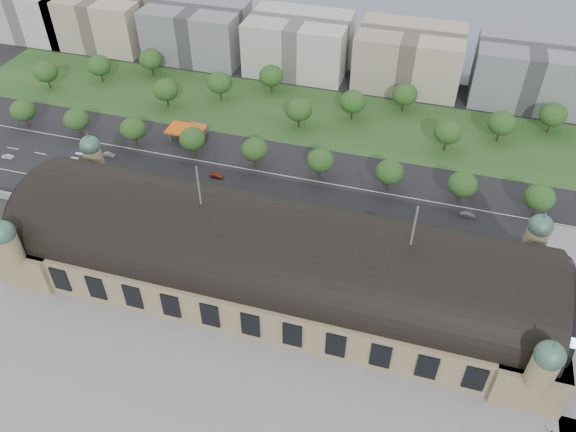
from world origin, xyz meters
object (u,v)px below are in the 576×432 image
(traffic_car_2, at_px, (116,169))
(parked_car_3, at_px, (147,206))
(parked_car_1, at_px, (105,197))
(petrol_station, at_px, (192,130))
(traffic_car_3, at_px, (217,176))
(parked_car_0, at_px, (146,197))
(parked_car_5, at_px, (159,200))
(bus_east, at_px, (427,246))
(parked_car_2, at_px, (148,197))
(traffic_car_5, at_px, (468,215))
(traffic_car_0, at_px, (8,156))
(traffic_car_1, at_px, (109,155))
(traffic_car_4, at_px, (370,215))
(parked_car_6, at_px, (184,204))
(parked_car_4, at_px, (180,204))
(bus_west, at_px, (240,209))
(bus_mid, at_px, (324,225))

(traffic_car_2, height_order, parked_car_3, traffic_car_2)
(traffic_car_2, xyz_separation_m, parked_car_1, (4.64, -15.29, 0.04))
(petrol_station, height_order, traffic_car_3, petrol_station)
(parked_car_0, bearing_deg, parked_car_5, 69.82)
(petrol_station, distance_m, parked_car_5, 40.69)
(parked_car_5, bearing_deg, bus_east, 64.50)
(parked_car_2, bearing_deg, traffic_car_3, 111.71)
(traffic_car_3, distance_m, traffic_car_5, 86.31)
(traffic_car_0, relative_size, traffic_car_1, 1.06)
(traffic_car_3, distance_m, parked_car_0, 25.76)
(traffic_car_4, bearing_deg, parked_car_6, -76.71)
(parked_car_4, bearing_deg, traffic_car_2, -145.97)
(bus_east, bearing_deg, traffic_car_2, 83.54)
(parked_car_2, height_order, parked_car_3, parked_car_3)
(bus_east, bearing_deg, bus_west, 88.31)
(traffic_car_4, height_order, traffic_car_5, traffic_car_5)
(traffic_car_3, xyz_separation_m, parked_car_4, (-5.92, -17.79, 0.02))
(parked_car_0, relative_size, parked_car_2, 1.04)
(bus_west, distance_m, bus_mid, 28.12)
(traffic_car_5, distance_m, parked_car_4, 94.54)
(parked_car_3, xyz_separation_m, parked_car_6, (11.33, 4.00, 0.07))
(petrol_station, bearing_deg, parked_car_6, -70.46)
(bus_west, bearing_deg, traffic_car_5, -70.87)
(bus_west, height_order, bus_mid, bus_mid)
(traffic_car_2, xyz_separation_m, bus_west, (50.95, -9.29, 0.87))
(petrol_station, distance_m, parked_car_3, 44.44)
(parked_car_0, distance_m, parked_car_6, 13.88)
(bus_mid, bearing_deg, parked_car_4, 88.17)
(traffic_car_1, xyz_separation_m, bus_east, (118.25, -16.76, 0.72))
(petrol_station, bearing_deg, parked_car_5, -82.57)
(traffic_car_1, height_order, bus_west, bus_west)
(parked_car_3, distance_m, bus_west, 31.24)
(traffic_car_2, height_order, parked_car_4, traffic_car_2)
(parked_car_3, bearing_deg, bus_east, 71.11)
(petrol_station, relative_size, traffic_car_3, 2.90)
(traffic_car_0, bearing_deg, parked_car_2, 80.00)
(parked_car_5, relative_size, bus_west, 0.42)
(traffic_car_0, relative_size, parked_car_6, 0.87)
(traffic_car_3, relative_size, bus_mid, 0.40)
(parked_car_6, height_order, bus_west, bus_west)
(parked_car_3, bearing_deg, traffic_car_3, 120.91)
(traffic_car_2, height_order, bus_mid, bus_mid)
(traffic_car_0, height_order, traffic_car_1, traffic_car_0)
(traffic_car_2, bearing_deg, traffic_car_1, -142.54)
(petrol_station, bearing_deg, traffic_car_5, -10.37)
(parked_car_1, relative_size, parked_car_2, 1.30)
(parked_car_3, relative_size, parked_car_6, 0.77)
(parked_car_3, xyz_separation_m, bus_mid, (58.76, 6.00, 0.94))
(traffic_car_0, relative_size, parked_car_5, 0.96)
(petrol_station, height_order, parked_car_3, petrol_station)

